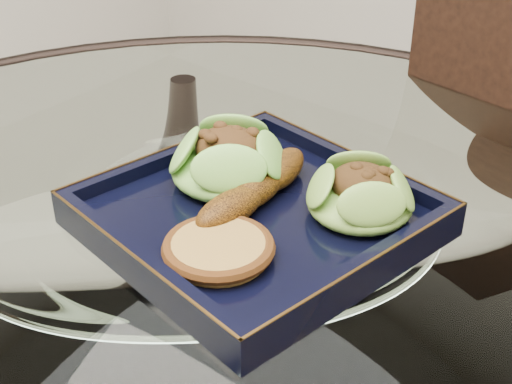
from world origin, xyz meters
The scene contains 7 objects.
dining_table centered at (0.00, 0.00, 0.60)m, with size 1.13×1.13×0.77m.
dining_chair centered at (0.13, 0.35, 0.51)m, with size 0.47×0.47×0.91m.
navy_plate centered at (0.03, 0.04, 0.77)m, with size 0.27×0.27×0.02m, color black.
lettuce_wrap_left centered at (-0.02, 0.06, 0.80)m, with size 0.11×0.11×0.04m, color #59A530.
lettuce_wrap_right centered at (0.11, 0.09, 0.80)m, with size 0.10×0.10×0.03m, color olive.
roasted_plantain centered at (0.03, 0.05, 0.80)m, with size 0.16×0.03×0.03m, color #6A3B0B.
crumb_patty centered at (0.05, -0.04, 0.79)m, with size 0.08×0.08×0.02m, color #BD8B3F.
Camera 1 is at (0.37, -0.40, 1.13)m, focal length 50.00 mm.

